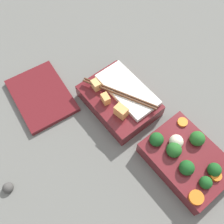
# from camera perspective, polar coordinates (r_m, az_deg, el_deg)

# --- Properties ---
(ground_plane) EXTENTS (3.00, 3.00, 0.00)m
(ground_plane) POSITION_cam_1_polar(r_m,az_deg,el_deg) (0.67, 9.02, -3.31)
(ground_plane) COLOR slate
(bento_tray_vegetable) EXTENTS (0.19, 0.14, 0.07)m
(bento_tray_vegetable) POSITION_cam_1_polar(r_m,az_deg,el_deg) (0.62, 15.88, -9.80)
(bento_tray_vegetable) COLOR maroon
(bento_tray_vegetable) RESTS_ON ground_plane
(bento_tray_rice) EXTENTS (0.19, 0.14, 0.07)m
(bento_tray_rice) POSITION_cam_1_polar(r_m,az_deg,el_deg) (0.67, 1.74, 2.78)
(bento_tray_rice) COLOR maroon
(bento_tray_rice) RESTS_ON ground_plane
(bento_lid) EXTENTS (0.20, 0.16, 0.01)m
(bento_lid) POSITION_cam_1_polar(r_m,az_deg,el_deg) (0.72, -15.11, 3.46)
(bento_lid) COLOR maroon
(bento_lid) RESTS_ON ground_plane
(pebble_1) EXTENTS (0.02, 0.02, 0.02)m
(pebble_1) POSITION_cam_1_polar(r_m,az_deg,el_deg) (0.65, -21.70, -15.07)
(pebble_1) COLOR #474442
(pebble_1) RESTS_ON ground_plane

